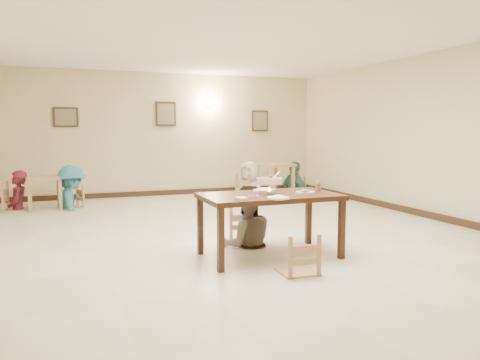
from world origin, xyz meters
name	(u,v)px	position (x,y,z in m)	size (l,w,h in m)	color
floor	(227,238)	(0.00, 0.00, 0.00)	(10.00, 10.00, 0.00)	beige
ceiling	(227,31)	(0.00, 0.00, 3.00)	(10.00, 10.00, 0.00)	white
wall_back	(162,135)	(0.00, 5.00, 1.50)	(10.00, 10.00, 0.00)	beige
wall_right	(443,136)	(4.00, 0.00, 1.50)	(10.00, 10.00, 0.00)	beige
baseboard_back	(163,193)	(0.00, 4.97, 0.06)	(8.00, 0.06, 0.12)	#301E14
baseboard_right	(438,217)	(3.97, 0.00, 0.06)	(0.06, 10.00, 0.12)	#301E14
picture_a	(66,117)	(-2.20, 4.96, 1.90)	(0.55, 0.04, 0.45)	#3B2817
picture_b	(166,114)	(0.10, 4.96, 2.00)	(0.50, 0.04, 0.60)	#3B2817
picture_c	(260,121)	(2.60, 4.96, 1.85)	(0.45, 0.04, 0.55)	#3B2817
wall_sconce	(209,103)	(1.20, 4.96, 2.30)	(0.16, 0.05, 0.22)	#FFD88C
main_table	(270,201)	(0.17, -1.16, 0.72)	(1.71, 0.97, 0.80)	#3B2014
chair_far	(246,211)	(0.15, -0.38, 0.45)	(0.43, 0.43, 0.91)	tan
chair_near	(298,235)	(0.19, -1.90, 0.43)	(0.41, 0.41, 0.87)	tan
main_diner	(246,186)	(0.12, -0.49, 0.83)	(0.81, 0.63, 1.67)	gray
curry_warmer	(269,181)	(0.16, -1.17, 0.97)	(0.36, 0.32, 0.29)	silver
rice_plate_far	(264,190)	(0.21, -0.87, 0.81)	(0.29, 0.29, 0.07)	white
rice_plate_near	(278,198)	(0.10, -1.56, 0.81)	(0.26, 0.26, 0.06)	white
fried_plate	(305,192)	(0.63, -1.24, 0.82)	(0.26, 0.26, 0.06)	white
chili_dish	(253,196)	(-0.12, -1.32, 0.81)	(0.12, 0.12, 0.03)	white
napkin_cutlery	(242,198)	(-0.32, -1.47, 0.81)	(0.16, 0.23, 0.03)	white
drink_glass	(318,186)	(0.90, -1.10, 0.86)	(0.07, 0.07, 0.14)	white
bg_table_left	(44,183)	(-2.65, 3.74, 0.55)	(0.73, 0.73, 0.68)	tan
bg_table_right	(273,169)	(2.47, 3.80, 0.66)	(0.97, 0.97, 0.80)	tan
bg_chair_ll	(17,184)	(-3.15, 3.76, 0.54)	(0.51, 0.51, 1.08)	tan
bg_chair_lr	(71,187)	(-2.15, 3.67, 0.44)	(0.42, 0.42, 0.89)	tan
bg_chair_rl	(250,175)	(1.87, 3.82, 0.54)	(0.51, 0.51, 1.09)	tan
bg_chair_rr	(295,178)	(3.06, 3.82, 0.43)	(0.41, 0.41, 0.87)	tan
bg_diner_a	(17,171)	(-3.15, 3.76, 0.80)	(0.58, 0.38, 1.60)	#551A28
bg_diner_b	(70,166)	(-2.15, 3.67, 0.88)	(1.14, 0.66, 1.76)	teal
bg_diner_c	(250,161)	(1.87, 3.82, 0.87)	(0.85, 0.55, 1.74)	silver
bg_diner_d	(295,161)	(3.06, 3.82, 0.85)	(0.99, 0.41, 1.69)	teal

